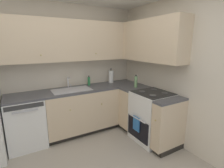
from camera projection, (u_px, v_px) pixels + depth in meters
wall_back at (53, 70)px, 3.32m from camera, size 3.54×0.05×2.50m
wall_right at (193, 77)px, 2.65m from camera, size 0.05×3.65×2.50m
dishwasher at (26, 122)px, 2.95m from camera, size 0.60×0.63×0.87m
lower_cabinets_back at (81, 111)px, 3.44m from camera, size 1.40×0.62×0.87m
countertop_back at (80, 89)px, 3.33m from camera, size 2.60×0.60×0.03m
lower_cabinets_right at (146, 115)px, 3.25m from camera, size 0.62×1.16×0.87m
countertop_right at (147, 92)px, 3.15m from camera, size 0.60×1.16×0.03m
oven_range at (152, 116)px, 3.13m from camera, size 0.68×0.62×1.05m
upper_cabinets_back at (67, 41)px, 3.16m from camera, size 2.28×0.34×0.74m
upper_cabinets_right at (146, 41)px, 3.21m from camera, size 0.32×1.71×0.74m
sink at (72, 92)px, 3.23m from camera, size 0.71×0.40×0.10m
faucet at (69, 81)px, 3.37m from camera, size 0.07×0.16×0.22m
soap_bottle at (89, 81)px, 3.59m from camera, size 0.05×0.05×0.20m
paper_towel_roll at (111, 77)px, 3.81m from camera, size 0.11×0.11×0.33m
oil_bottle at (136, 82)px, 3.40m from camera, size 0.06×0.06×0.25m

